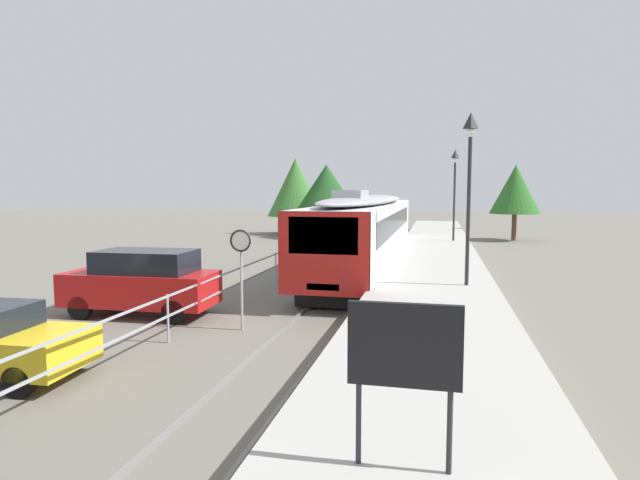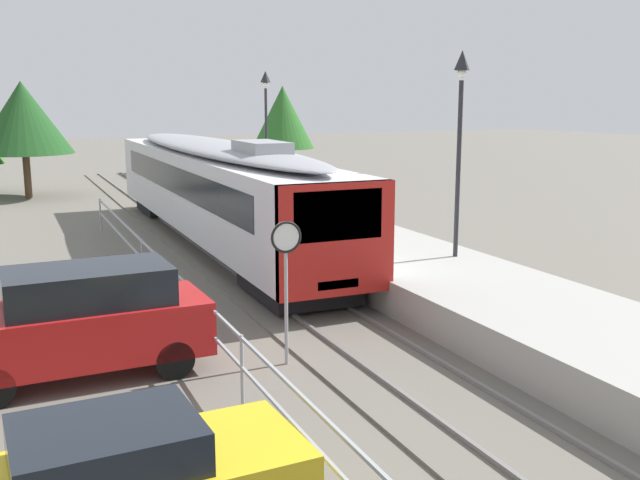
{
  "view_description": "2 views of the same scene",
  "coord_description": "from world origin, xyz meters",
  "views": [
    {
      "loc": [
        3.33,
        0.25,
        3.87
      ],
      "look_at": [
        -1.0,
        19.32,
        2.0
      ],
      "focal_mm": 29.18,
      "sensor_mm": 36.0,
      "label": 1
    },
    {
      "loc": [
        -6.67,
        1.14,
        5.02
      ],
      "look_at": [
        0.0,
        16.32,
        1.8
      ],
      "focal_mm": 40.71,
      "sensor_mm": 36.0,
      "label": 2
    }
  ],
  "objects": [
    {
      "name": "platform_lamp_mid_platform",
      "position": [
        4.26,
        17.01,
        4.62
      ],
      "size": [
        0.34,
        0.34,
        5.35
      ],
      "color": "#232328",
      "rests_on": "station_platform"
    },
    {
      "name": "parked_suv_red",
      "position": [
        -5.55,
        14.49,
        1.06
      ],
      "size": [
        4.67,
        2.07,
        2.04
      ],
      "color": "red",
      "rests_on": "ground"
    },
    {
      "name": "platform_lamp_far_end",
      "position": [
        4.26,
        31.96,
        4.62
      ],
      "size": [
        0.34,
        0.34,
        5.35
      ],
      "color": "#232328",
      "rests_on": "station_platform"
    },
    {
      "name": "commuter_train",
      "position": [
        0.0,
        25.29,
        2.15
      ],
      "size": [
        2.82,
        20.17,
        3.74
      ],
      "color": "silver",
      "rests_on": "track_rails"
    },
    {
      "name": "carpark_fence",
      "position": [
        -3.3,
        12.0,
        0.91
      ],
      "size": [
        0.06,
        36.06,
        1.25
      ],
      "color": "#9EA0A5",
      "rests_on": "ground"
    },
    {
      "name": "track_rails",
      "position": [
        0.0,
        22.0,
        0.03
      ],
      "size": [
        3.2,
        60.0,
        0.14
      ],
      "color": "#6B665B",
      "rests_on": "ground"
    },
    {
      "name": "station_platform",
      "position": [
        3.25,
        22.0,
        0.45
      ],
      "size": [
        3.9,
        60.0,
        0.9
      ],
      "primitive_type": "cube",
      "color": "#A8A59E",
      "rests_on": "ground"
    },
    {
      "name": "ground_plane",
      "position": [
        -3.0,
        22.0,
        0.0
      ],
      "size": [
        160.0,
        160.0,
        0.0
      ],
      "primitive_type": "plane",
      "color": "#6B665B"
    },
    {
      "name": "tree_distant_left",
      "position": [
        9.09,
        42.58,
        3.94
      ],
      "size": [
        3.79,
        3.79,
        5.83
      ],
      "color": "brown",
      "rests_on": "ground"
    },
    {
      "name": "tree_behind_carpark",
      "position": [
        -5.49,
        41.36,
        4.1
      ],
      "size": [
        4.88,
        4.88,
        5.94
      ],
      "color": "brown",
      "rests_on": "ground"
    },
    {
      "name": "speed_limit_sign",
      "position": [
        -1.91,
        13.54,
        2.12
      ],
      "size": [
        0.61,
        0.1,
        2.81
      ],
      "color": "#9EA0A5",
      "rests_on": "ground"
    }
  ]
}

